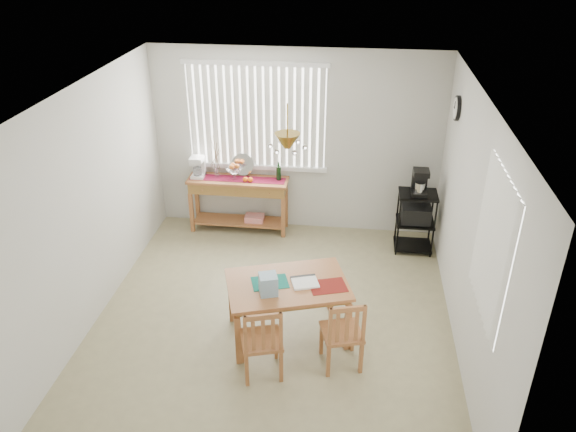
# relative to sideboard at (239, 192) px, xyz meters

# --- Properties ---
(ground) EXTENTS (4.00, 4.50, 0.01)m
(ground) POSITION_rel_sideboard_xyz_m (0.79, -2.03, -0.60)
(ground) COLOR tan
(room_shell) EXTENTS (4.20, 4.70, 2.70)m
(room_shell) POSITION_rel_sideboard_xyz_m (0.79, -2.01, 1.09)
(room_shell) COLOR beige
(room_shell) RESTS_ON ground
(sideboard) EXTENTS (1.42, 0.40, 0.80)m
(sideboard) POSITION_rel_sideboard_xyz_m (0.00, 0.00, 0.00)
(sideboard) COLOR #A66638
(sideboard) RESTS_ON ground
(sideboard_items) EXTENTS (1.35, 0.33, 0.61)m
(sideboard_items) POSITION_rel_sideboard_xyz_m (-0.25, 0.02, 0.32)
(sideboard_items) COLOR maroon
(sideboard_items) RESTS_ON sideboard
(wire_cart) EXTENTS (0.50, 0.40, 0.85)m
(wire_cart) POSITION_rel_sideboard_xyz_m (2.47, -0.27, -0.09)
(wire_cart) COLOR black
(wire_cart) RESTS_ON ground
(cart_items) EXTENTS (0.20, 0.24, 0.35)m
(cart_items) POSITION_rel_sideboard_xyz_m (2.47, -0.26, 0.41)
(cart_items) COLOR black
(cart_items) RESTS_ON wire_cart
(dining_table) EXTENTS (1.44, 1.15, 0.67)m
(dining_table) POSITION_rel_sideboard_xyz_m (0.98, -2.26, -0.01)
(dining_table) COLOR #A66638
(dining_table) RESTS_ON ground
(table_items) EXTENTS (1.05, 0.49, 0.21)m
(table_items) POSITION_rel_sideboard_xyz_m (0.90, -2.40, 0.15)
(table_items) COLOR #137061
(table_items) RESTS_ON dining_table
(chair_left) EXTENTS (0.49, 0.49, 0.85)m
(chair_left) POSITION_rel_sideboard_xyz_m (0.81, -2.91, -0.18)
(chair_left) COLOR #A66638
(chair_left) RESTS_ON ground
(chair_right) EXTENTS (0.48, 0.48, 0.84)m
(chair_right) POSITION_rel_sideboard_xyz_m (1.59, -2.69, -0.19)
(chair_right) COLOR #A66638
(chair_right) RESTS_ON ground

